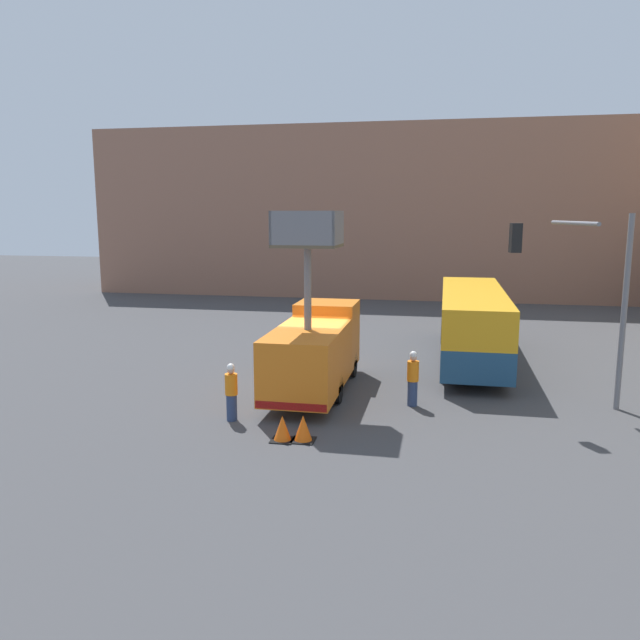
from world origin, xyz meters
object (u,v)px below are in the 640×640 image
road_worker_directing (413,379)px  traffic_cone_mid_road (303,429)px  traffic_light_pole (586,279)px  road_worker_near_truck (231,392)px  utility_truck (315,347)px  city_bus (472,320)px  traffic_cone_near_truck (282,429)px

road_worker_directing → traffic_cone_mid_road: (-2.79, -3.81, -0.57)m
traffic_light_pole → road_worker_near_truck: size_ratio=3.50×
road_worker_near_truck → traffic_cone_mid_road: (2.51, -1.26, -0.54)m
traffic_light_pole → traffic_cone_mid_road: traffic_light_pole is taller
utility_truck → city_bus: utility_truck is taller
city_bus → traffic_light_pole: 7.24m
road_worker_near_truck → road_worker_directing: (5.30, 2.55, 0.03)m
utility_truck → traffic_light_pole: bearing=-1.8°
traffic_cone_mid_road → traffic_light_pole: bearing=29.3°
traffic_light_pole → traffic_cone_near_truck: traffic_light_pole is taller
utility_truck → road_worker_near_truck: size_ratio=3.89×
traffic_light_pole → utility_truck: bearing=178.2°
city_bus → traffic_cone_near_truck: size_ratio=15.46×
traffic_light_pole → traffic_cone_mid_road: bearing=-150.7°
city_bus → road_worker_directing: 7.12m
traffic_light_pole → road_worker_near_truck: 11.49m
road_worker_near_truck → traffic_cone_near_truck: 2.43m
road_worker_directing → traffic_light_pole: bearing=129.4°
city_bus → road_worker_near_truck: city_bus is taller
city_bus → traffic_cone_mid_road: city_bus is taller
traffic_light_pole → traffic_cone_near_truck: size_ratio=8.69×
city_bus → traffic_light_pole: (3.10, -6.07, 2.43)m
road_worker_directing → utility_truck: bearing=-73.5°
road_worker_near_truck → traffic_light_pole: bearing=-146.6°
city_bus → traffic_light_pole: bearing=-171.7°
utility_truck → road_worker_directing: bearing=-15.5°
road_worker_near_truck → city_bus: bearing=-112.3°
city_bus → road_worker_directing: (-2.12, -6.75, -0.87)m
traffic_cone_mid_road → road_worker_near_truck: bearing=153.3°
traffic_light_pole → road_worker_directing: 6.21m
traffic_light_pole → road_worker_near_truck: (-10.52, -3.22, -3.33)m
traffic_light_pole → traffic_cone_mid_road: size_ratio=8.47×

